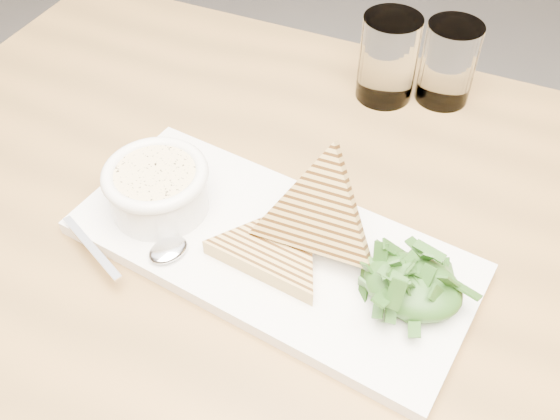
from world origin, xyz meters
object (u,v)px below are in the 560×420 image
at_px(table_top, 304,235).
at_px(glass_near, 388,58).
at_px(soup_bowl, 159,193).
at_px(glass_far, 448,63).
at_px(platter, 272,248).

distance_m(table_top, glass_near, 0.28).
bearing_deg(soup_bowl, glass_far, 59.18).
bearing_deg(glass_near, glass_far, 22.69).
xyz_separation_m(platter, glass_near, (0.01, 0.33, 0.05)).
distance_m(table_top, platter, 0.06).
bearing_deg(table_top, glass_near, 91.30).
relative_size(table_top, glass_far, 10.28).
bearing_deg(glass_far, soup_bowl, -120.82).
bearing_deg(table_top, glass_far, 77.28).
xyz_separation_m(table_top, platter, (-0.01, -0.06, 0.03)).
xyz_separation_m(soup_bowl, glass_far, (0.22, 0.37, 0.02)).
height_order(glass_near, glass_far, glass_near).
bearing_deg(glass_near, platter, -91.21).
distance_m(table_top, glass_far, 0.32).
bearing_deg(glass_far, glass_near, -157.31).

